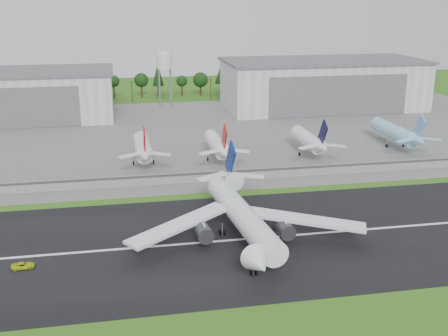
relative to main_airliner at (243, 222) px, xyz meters
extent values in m
plane|color=#215A15|center=(2.50, -9.57, -4.89)|extent=(600.00, 600.00, 0.00)
cube|color=black|center=(2.50, 0.43, -4.84)|extent=(320.00, 60.00, 0.10)
cube|color=white|center=(2.50, 0.43, -4.78)|extent=(220.00, 1.00, 0.02)
cube|color=slate|center=(2.50, 110.43, -4.84)|extent=(320.00, 150.00, 0.10)
cube|color=gray|center=(2.50, 45.43, -3.14)|extent=(240.00, 0.50, 3.50)
cube|color=#38383A|center=(2.50, 45.13, -1.89)|extent=(240.00, 0.12, 0.70)
cube|color=silver|center=(-77.50, 155.43, 6.11)|extent=(95.00, 42.00, 22.00)
cube|color=#595B60|center=(-77.50, 155.43, 17.71)|extent=(97.00, 44.00, 1.20)
cube|color=#595B60|center=(-77.50, 134.28, 4.35)|extent=(66.50, 0.30, 18.04)
cube|color=silver|center=(77.50, 155.43, 7.11)|extent=(100.00, 45.00, 24.00)
cube|color=#595B60|center=(77.50, 155.43, 19.71)|extent=(102.00, 47.00, 1.20)
cube|color=#595B60|center=(77.50, 132.78, 5.19)|extent=(70.00, 0.30, 19.68)
cylinder|color=#99999E|center=(-5.50, 172.43, 5.11)|extent=(0.50, 0.50, 20.00)
cylinder|color=#99999E|center=(0.50, 178.43, 5.11)|extent=(0.50, 0.50, 20.00)
cylinder|color=silver|center=(-2.50, 175.43, 18.61)|extent=(8.00, 8.00, 7.00)
cone|color=silver|center=(-2.50, 175.43, 23.31)|extent=(8.40, 8.40, 2.40)
cylinder|color=white|center=(0.04, 0.43, 1.31)|extent=(9.71, 44.34, 5.80)
cone|color=white|center=(-2.19, -24.47, 1.31)|extent=(6.31, 6.49, 5.80)
cone|color=white|center=(2.41, 26.83, 2.51)|extent=(6.29, 9.46, 5.51)
cube|color=navy|center=(2.36, 26.33, 7.81)|extent=(1.35, 9.55, 11.13)
cube|color=white|center=(14.80, -2.90, 0.51)|extent=(27.92, 15.94, 2.65)
cylinder|color=#333338|center=(9.19, -3.90, -1.09)|extent=(4.28, 5.82, 3.80)
cube|color=white|center=(7.34, 25.88, 2.91)|extent=(9.49, 5.12, 0.98)
cube|color=white|center=(-15.08, -0.22, 0.51)|extent=(26.44, 19.90, 2.65)
cylinder|color=#333338|center=(-9.73, -2.20, -1.09)|extent=(4.28, 5.82, 3.80)
cube|color=white|center=(-2.62, 26.78, 2.91)|extent=(9.54, 6.48, 0.98)
cube|color=#99999E|center=(-0.32, -3.55, -3.19)|extent=(12.64, 30.77, 3.20)
cylinder|color=black|center=(-4.17, 3.82, -4.04)|extent=(0.53, 1.53, 1.50)
imported|color=#BBCC18|center=(-49.61, -5.36, -4.12)|extent=(5.10, 2.77, 1.36)
cylinder|color=white|center=(-19.90, 70.43, 1.00)|extent=(5.79, 24.00, 5.79)
cone|color=white|center=(-19.90, 54.93, 2.00)|extent=(5.50, 7.00, 5.50)
cube|color=#AE0D16|center=(-19.90, 55.43, 6.80)|extent=(0.45, 8.59, 10.02)
cylinder|color=#99999E|center=(-23.40, 68.43, -3.39)|extent=(0.32, 0.32, 3.00)
cylinder|color=#99999E|center=(-16.40, 68.43, -3.39)|extent=(0.32, 0.32, 3.00)
cylinder|color=black|center=(-23.40, 68.43, -4.09)|extent=(0.40, 1.40, 1.40)
cylinder|color=white|center=(6.24, 70.43, 0.73)|extent=(5.25, 24.00, 5.25)
cone|color=white|center=(6.24, 54.93, 1.73)|extent=(4.98, 7.00, 4.98)
cube|color=#A1140C|center=(6.24, 55.43, 6.53)|extent=(0.45, 8.59, 10.02)
cylinder|color=#99999E|center=(2.74, 68.43, -3.39)|extent=(0.32, 0.32, 3.00)
cylinder|color=#99999E|center=(9.74, 68.43, -3.39)|extent=(0.32, 0.32, 3.00)
cylinder|color=black|center=(2.74, 68.43, -4.09)|extent=(0.40, 1.40, 1.40)
cylinder|color=white|center=(40.39, 70.43, 0.81)|extent=(5.40, 24.00, 5.40)
cone|color=white|center=(40.39, 54.93, 1.81)|extent=(5.13, 7.00, 5.13)
cube|color=black|center=(40.39, 55.43, 6.61)|extent=(0.45, 8.59, 10.02)
cylinder|color=#99999E|center=(36.89, 68.43, -3.39)|extent=(0.32, 0.32, 3.00)
cylinder|color=#99999E|center=(43.89, 68.43, -3.39)|extent=(0.32, 0.32, 3.00)
cylinder|color=black|center=(36.89, 68.43, -4.09)|extent=(0.40, 1.40, 1.40)
cylinder|color=#8ECEF5|center=(77.28, 75.43, 0.89)|extent=(5.56, 30.00, 5.56)
cone|color=#8ECEF5|center=(77.28, 56.93, 1.89)|extent=(5.29, 7.00, 5.29)
cube|color=#6FA6E3|center=(77.28, 57.43, 6.69)|extent=(0.45, 8.59, 10.02)
cylinder|color=#99999E|center=(73.78, 73.43, -3.39)|extent=(0.32, 0.32, 3.00)
cylinder|color=#99999E|center=(80.78, 73.43, -3.39)|extent=(0.32, 0.32, 3.00)
cylinder|color=black|center=(73.78, 73.43, -4.09)|extent=(0.40, 1.40, 1.40)
camera|label=1|loc=(-27.72, -120.75, 51.38)|focal=45.00mm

